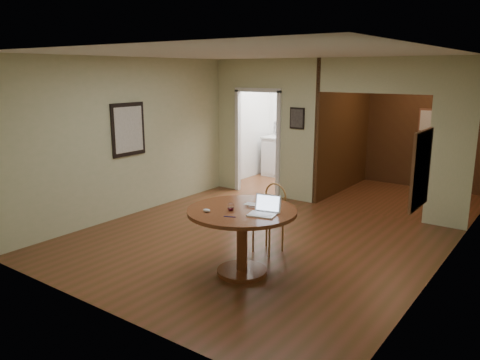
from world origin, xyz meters
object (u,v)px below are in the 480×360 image
Objects in this scene: open_laptop at (265,209)px; closed_laptop at (255,206)px; dining_table at (242,226)px; chair at (271,214)px.

open_laptop reaches higher than closed_laptop.
closed_laptop is (-0.25, 0.16, -0.05)m from open_laptop.
closed_laptop is (0.08, 0.17, 0.23)m from dining_table.
chair is 1.04m from open_laptop.
dining_table is at bearing 166.58° from open_laptop.
dining_table is 0.29m from closed_laptop.
chair is at bearing 98.19° from dining_table.
closed_laptop is at bearing 133.23° from open_laptop.
open_laptop reaches higher than dining_table.
open_laptop is at bearing -41.89° from closed_laptop.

